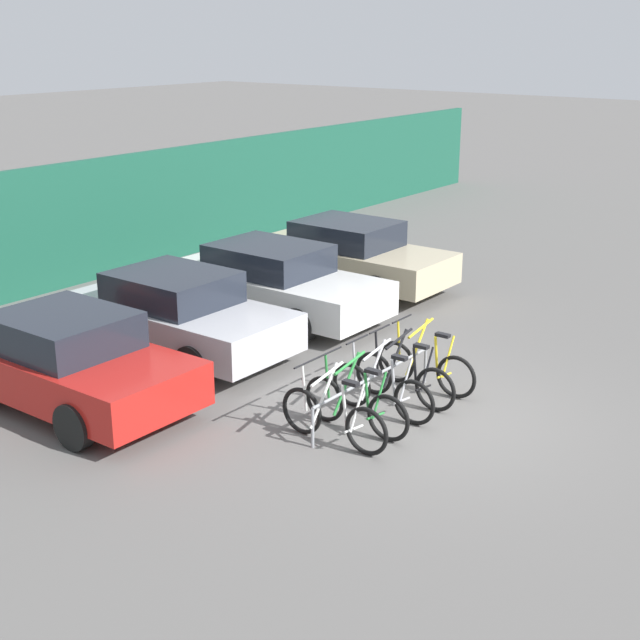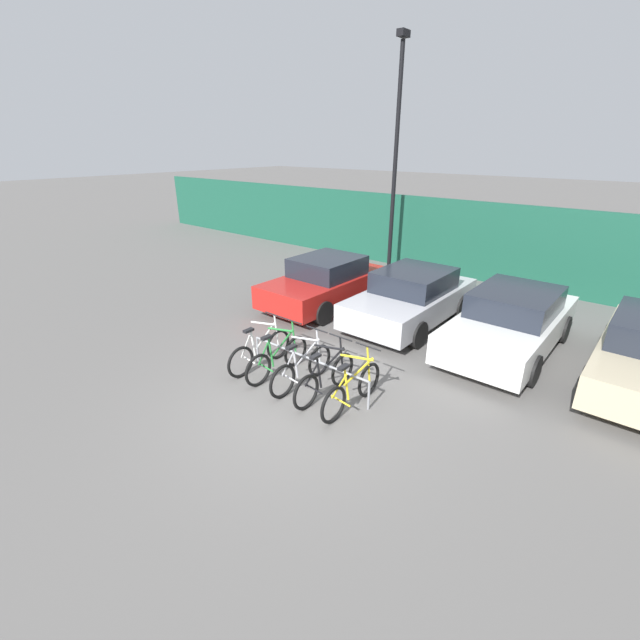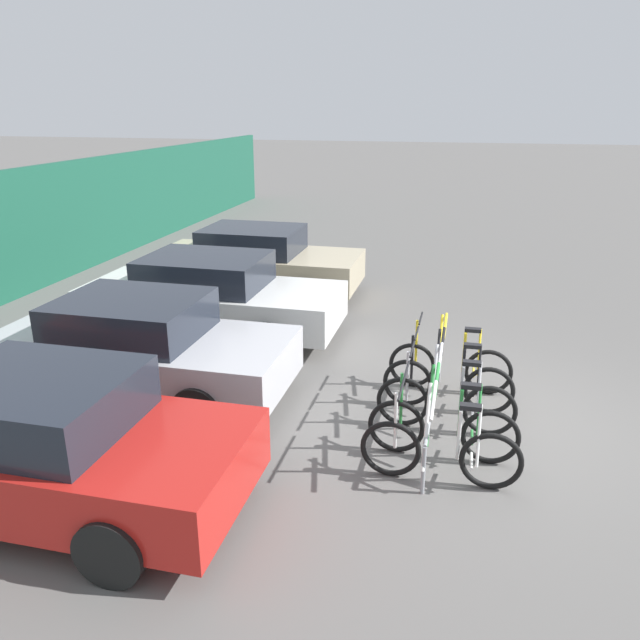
{
  "view_description": "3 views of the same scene",
  "coord_description": "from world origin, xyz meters",
  "px_view_note": "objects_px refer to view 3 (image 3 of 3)",
  "views": [
    {
      "loc": [
        -10.09,
        -5.79,
        5.21
      ],
      "look_at": [
        -0.64,
        1.41,
        1.32
      ],
      "focal_mm": 50.0,
      "sensor_mm": 36.0,
      "label": 1
    },
    {
      "loc": [
        4.48,
        -4.75,
        4.34
      ],
      "look_at": [
        -0.87,
        1.68,
        0.87
      ],
      "focal_mm": 24.0,
      "sensor_mm": 36.0,
      "label": 2
    },
    {
      "loc": [
        -7.4,
        0.4,
        3.85
      ],
      "look_at": [
        -0.51,
        2.08,
        1.37
      ],
      "focal_mm": 35.0,
      "sensor_mm": 36.0,
      "label": 3
    }
  ],
  "objects_px": {
    "bike_rack": "(434,394)",
    "car_red": "(48,444)",
    "bicycle_yellow": "(450,365)",
    "car_silver": "(140,348)",
    "bicycle_green": "(443,428)",
    "bicycle_white": "(440,451)",
    "car_white": "(211,296)",
    "bicycle_black": "(448,383)",
    "car_beige": "(257,261)",
    "bicycle_silver": "(446,403)"
  },
  "relations": [
    {
      "from": "bike_rack",
      "to": "bicycle_white",
      "type": "relative_size",
      "value": 1.68
    },
    {
      "from": "bicycle_white",
      "to": "car_red",
      "type": "xyz_separation_m",
      "value": [
        -1.3,
        3.74,
        0.31
      ]
    },
    {
      "from": "car_white",
      "to": "bike_rack",
      "type": "bearing_deg",
      "value": -122.18
    },
    {
      "from": "car_red",
      "to": "car_white",
      "type": "relative_size",
      "value": 0.89
    },
    {
      "from": "bicycle_green",
      "to": "bike_rack",
      "type": "bearing_deg",
      "value": 16.4
    },
    {
      "from": "bicycle_black",
      "to": "bicycle_yellow",
      "type": "bearing_deg",
      "value": -1.69
    },
    {
      "from": "bicycle_white",
      "to": "bicycle_yellow",
      "type": "distance_m",
      "value": 2.33
    },
    {
      "from": "bike_rack",
      "to": "bicycle_white",
      "type": "height_order",
      "value": "bicycle_white"
    },
    {
      "from": "car_red",
      "to": "car_white",
      "type": "height_order",
      "value": "same"
    },
    {
      "from": "bicycle_black",
      "to": "car_beige",
      "type": "height_order",
      "value": "car_beige"
    },
    {
      "from": "bicycle_yellow",
      "to": "car_red",
      "type": "height_order",
      "value": "car_red"
    },
    {
      "from": "bicycle_white",
      "to": "bicycle_black",
      "type": "bearing_deg",
      "value": 3.56
    },
    {
      "from": "bicycle_green",
      "to": "car_beige",
      "type": "xyz_separation_m",
      "value": [
        5.77,
        4.2,
        0.31
      ]
    },
    {
      "from": "bicycle_green",
      "to": "car_white",
      "type": "relative_size",
      "value": 0.39
    },
    {
      "from": "bicycle_yellow",
      "to": "car_silver",
      "type": "relative_size",
      "value": 0.42
    },
    {
      "from": "car_red",
      "to": "car_beige",
      "type": "xyz_separation_m",
      "value": [
        7.57,
        0.46,
        0.0
      ]
    },
    {
      "from": "bike_rack",
      "to": "car_red",
      "type": "distance_m",
      "value": 4.36
    },
    {
      "from": "car_beige",
      "to": "bicycle_yellow",
      "type": "bearing_deg",
      "value": -133.17
    },
    {
      "from": "car_red",
      "to": "car_beige",
      "type": "bearing_deg",
      "value": 3.49
    },
    {
      "from": "car_white",
      "to": "car_beige",
      "type": "xyz_separation_m",
      "value": [
        2.6,
        0.07,
        -0.0
      ]
    },
    {
      "from": "bicycle_white",
      "to": "bicycle_green",
      "type": "height_order",
      "value": "same"
    },
    {
      "from": "bicycle_white",
      "to": "car_silver",
      "type": "distance_m",
      "value": 4.31
    },
    {
      "from": "bicycle_silver",
      "to": "bicycle_yellow",
      "type": "distance_m",
      "value": 1.18
    },
    {
      "from": "bicycle_black",
      "to": "car_silver",
      "type": "height_order",
      "value": "car_silver"
    },
    {
      "from": "bicycle_white",
      "to": "car_beige",
      "type": "xyz_separation_m",
      "value": [
        6.27,
        4.2,
        0.31
      ]
    },
    {
      "from": "bicycle_white",
      "to": "car_silver",
      "type": "xyz_separation_m",
      "value": [
        1.2,
        4.13,
        0.31
      ]
    },
    {
      "from": "bicycle_silver",
      "to": "bicycle_yellow",
      "type": "bearing_deg",
      "value": 3.32
    },
    {
      "from": "bicycle_silver",
      "to": "car_red",
      "type": "xyz_separation_m",
      "value": [
        -2.45,
        3.74,
        0.31
      ]
    },
    {
      "from": "bike_rack",
      "to": "bicycle_white",
      "type": "bearing_deg",
      "value": -172.74
    },
    {
      "from": "bicycle_black",
      "to": "bicycle_yellow",
      "type": "xyz_separation_m",
      "value": [
        0.61,
        0.0,
        0.0
      ]
    },
    {
      "from": "bicycle_green",
      "to": "bicycle_black",
      "type": "height_order",
      "value": "same"
    },
    {
      "from": "bicycle_yellow",
      "to": "car_silver",
      "type": "xyz_separation_m",
      "value": [
        -1.13,
        4.13,
        0.31
      ]
    },
    {
      "from": "bicycle_green",
      "to": "bicycle_silver",
      "type": "distance_m",
      "value": 0.65
    },
    {
      "from": "car_white",
      "to": "car_beige",
      "type": "bearing_deg",
      "value": 1.55
    },
    {
      "from": "car_silver",
      "to": "car_white",
      "type": "height_order",
      "value": "same"
    },
    {
      "from": "bike_rack",
      "to": "bicycle_yellow",
      "type": "height_order",
      "value": "bicycle_yellow"
    },
    {
      "from": "bicycle_silver",
      "to": "bicycle_black",
      "type": "bearing_deg",
      "value": 3.32
    },
    {
      "from": "bike_rack",
      "to": "car_beige",
      "type": "bearing_deg",
      "value": 38.43
    },
    {
      "from": "bicycle_green",
      "to": "car_silver",
      "type": "relative_size",
      "value": 0.42
    },
    {
      "from": "car_red",
      "to": "car_silver",
      "type": "height_order",
      "value": "same"
    },
    {
      "from": "bicycle_green",
      "to": "car_silver",
      "type": "bearing_deg",
      "value": 84.13
    },
    {
      "from": "bicycle_black",
      "to": "car_red",
      "type": "height_order",
      "value": "car_red"
    },
    {
      "from": "bicycle_black",
      "to": "car_white",
      "type": "xyz_separation_m",
      "value": [
        1.94,
        4.13,
        0.31
      ]
    },
    {
      "from": "bicycle_white",
      "to": "bicycle_green",
      "type": "bearing_deg",
      "value": 3.56
    },
    {
      "from": "bike_rack",
      "to": "car_red",
      "type": "height_order",
      "value": "car_red"
    },
    {
      "from": "bicycle_white",
      "to": "car_beige",
      "type": "relative_size",
      "value": 0.4
    },
    {
      "from": "bicycle_yellow",
      "to": "car_beige",
      "type": "distance_m",
      "value": 5.77
    },
    {
      "from": "bicycle_silver",
      "to": "car_silver",
      "type": "height_order",
      "value": "car_silver"
    },
    {
      "from": "bicycle_white",
      "to": "car_white",
      "type": "xyz_separation_m",
      "value": [
        3.67,
        4.13,
        0.31
      ]
    },
    {
      "from": "bike_rack",
      "to": "car_white",
      "type": "xyz_separation_m",
      "value": [
        2.51,
        3.98,
        0.22
      ]
    }
  ]
}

